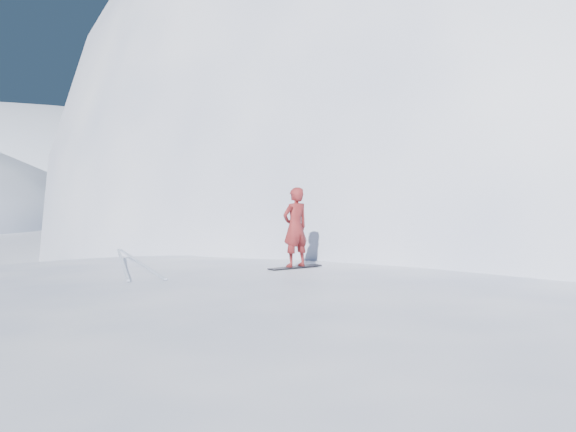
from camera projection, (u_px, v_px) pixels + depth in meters
name	position (u px, v px, depth m)	size (l,w,h in m)	color
near_ridge	(267.00, 386.00, 13.51)	(36.00, 28.00, 4.80)	white
summit_peak	(555.00, 252.00, 39.58)	(60.00, 56.00, 56.00)	white
peak_shoulder	(402.00, 269.00, 31.72)	(28.00, 24.00, 18.00)	white
wind_bumps	(193.00, 405.00, 12.39)	(16.00, 14.40, 1.00)	white
snowboard	(295.00, 267.00, 14.28)	(1.35, 0.25, 0.02)	black
snowboarder	(295.00, 227.00, 14.24)	(0.64, 0.42, 1.77)	maroon
board_tracks	(131.00, 261.00, 15.25)	(1.53, 5.96, 0.04)	silver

